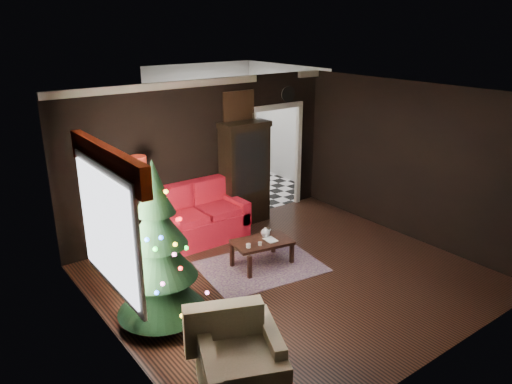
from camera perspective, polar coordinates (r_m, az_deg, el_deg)
floor at (r=7.74m, az=4.05°, el=-9.85°), size 5.50×5.50×0.00m
ceiling at (r=6.83m, az=4.61°, el=11.14°), size 5.50×5.50×0.00m
wall_back at (r=9.10m, az=-6.05°, el=4.15°), size 5.50×0.00×5.50m
wall_front at (r=5.67m, az=21.19°, el=-6.73°), size 5.50×0.00×5.50m
wall_left at (r=5.85m, az=-16.59°, el=-5.36°), size 0.00×5.50×5.50m
wall_right at (r=9.13m, az=17.50°, el=3.40°), size 0.00×5.50×5.50m
doorway at (r=10.14m, az=2.29°, el=3.76°), size 1.10×0.10×2.10m
left_window at (r=6.02m, az=-16.96°, el=-4.18°), size 0.05×1.60×1.40m
valance at (r=5.78m, az=-17.01°, el=3.48°), size 0.12×2.10×0.35m
kitchen_floor at (r=11.60m, az=-2.44°, el=0.36°), size 3.00×3.00×0.00m
kitchen_window at (r=12.37m, az=-6.41°, el=9.59°), size 0.70×0.06×0.70m
rug at (r=8.01m, az=0.59°, el=-8.67°), size 2.04×1.61×0.01m
loveseat at (r=8.83m, az=-6.57°, el=-2.52°), size 1.70×0.90×1.00m
curio_cabinet at (r=9.44m, az=-1.33°, el=1.96°), size 0.90×0.45×1.90m
floor_lamp at (r=8.27m, az=-13.19°, el=-2.00°), size 0.34×0.34×1.81m
christmas_tree at (r=6.29m, az=-11.31°, el=-6.64°), size 1.49×1.49×2.21m
armchair at (r=5.37m, az=-1.75°, el=-18.65°), size 1.19×1.19×0.93m
coffee_table at (r=7.98m, az=0.72°, el=-7.06°), size 1.01×0.72×0.42m
teapot at (r=7.99m, az=1.10°, el=-4.75°), size 0.22×0.22×0.16m
cup_a at (r=7.65m, az=-0.90°, el=-6.27°), size 0.09×0.09×0.06m
cup_b at (r=7.73m, az=0.46°, el=-6.03°), size 0.07×0.07×0.05m
book at (r=7.81m, az=1.20°, el=-5.05°), size 0.17×0.03×0.23m
wall_clock at (r=9.98m, az=3.71°, el=11.30°), size 0.32×0.32×0.06m
painting at (r=9.28m, az=-2.07°, el=9.91°), size 0.62×0.05×0.52m
kitchen_counter at (r=12.43m, az=-5.61°, el=3.75°), size 1.80×0.60×0.90m
kitchen_table at (r=11.08m, az=-2.87°, el=1.48°), size 0.70×0.70×0.75m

